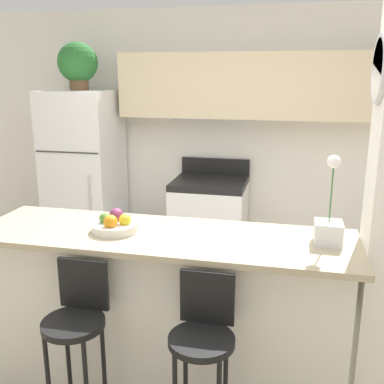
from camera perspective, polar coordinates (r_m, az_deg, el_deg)
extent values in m
plane|color=gray|center=(3.12, -3.43, -23.21)|extent=(14.00, 14.00, 0.00)
cube|color=white|center=(4.68, 4.01, 6.87)|extent=(5.60, 0.06, 2.55)
cube|color=beige|center=(4.41, 8.07, 13.21)|extent=(2.64, 0.32, 0.61)
cube|color=silver|center=(4.50, 2.87, 9.98)|extent=(0.80, 0.28, 0.12)
cylinder|color=silver|center=(2.44, 22.67, 14.22)|extent=(0.02, 0.34, 0.34)
cylinder|color=white|center=(2.44, 22.53, 14.24)|extent=(0.01, 0.30, 0.30)
cube|color=silver|center=(2.84, -3.59, -15.35)|extent=(2.10, 0.53, 0.99)
cube|color=tan|center=(2.62, -3.76, -5.66)|extent=(2.22, 0.65, 0.04)
cube|color=white|center=(4.86, -13.25, -1.36)|extent=(0.68, 0.68, 1.20)
cube|color=white|center=(4.70, -13.88, 9.00)|extent=(0.68, 0.68, 0.56)
cube|color=#333333|center=(4.43, -15.64, 4.88)|extent=(0.65, 0.01, 0.01)
cylinder|color=#B2B2B7|center=(4.45, -12.74, -2.04)|extent=(0.02, 0.02, 0.66)
cube|color=white|center=(4.53, 2.23, -4.45)|extent=(0.71, 0.65, 0.85)
cube|color=black|center=(4.40, 2.29, 1.15)|extent=(0.71, 0.65, 0.06)
cube|color=black|center=(4.67, 2.99, 3.32)|extent=(0.71, 0.04, 0.16)
cube|color=black|center=(4.21, 1.40, -5.35)|extent=(0.43, 0.01, 0.27)
cylinder|color=black|center=(2.47, -14.85, -15.89)|extent=(0.32, 0.32, 0.03)
cube|color=black|center=(2.50, -13.62, -11.27)|extent=(0.28, 0.02, 0.28)
cylinder|color=black|center=(2.78, -15.34, -20.68)|extent=(0.02, 0.02, 0.66)
cylinder|color=black|center=(2.70, -11.08, -21.60)|extent=(0.02, 0.02, 0.66)
cylinder|color=black|center=(2.27, 1.21, -18.36)|extent=(0.32, 0.32, 0.03)
cube|color=black|center=(2.30, 1.95, -13.23)|extent=(0.28, 0.02, 0.28)
cylinder|color=brown|center=(4.68, -14.15, 13.16)|extent=(0.19, 0.19, 0.12)
sphere|color=#286B2D|center=(4.68, -14.31, 15.67)|extent=(0.39, 0.39, 0.39)
cube|color=white|center=(2.55, 16.90, -5.00)|extent=(0.15, 0.15, 0.12)
cylinder|color=#386633|center=(2.49, 17.27, -0.28)|extent=(0.01, 0.01, 0.31)
sphere|color=white|center=(2.45, 17.58, 3.70)|extent=(0.07, 0.07, 0.07)
cylinder|color=silver|center=(2.68, -9.68, -4.40)|extent=(0.28, 0.28, 0.05)
sphere|color=gold|center=(2.64, -8.51, -3.54)|extent=(0.07, 0.07, 0.07)
sphere|color=#7A2D56|center=(2.73, -9.58, -2.92)|extent=(0.09, 0.09, 0.09)
sphere|color=#4C7F2D|center=(2.69, -10.96, -3.33)|extent=(0.07, 0.07, 0.07)
sphere|color=orange|center=(2.61, -10.31, -3.75)|extent=(0.08, 0.08, 0.08)
cylinder|color=#59595B|center=(4.57, -7.89, -7.58)|extent=(0.28, 0.28, 0.38)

